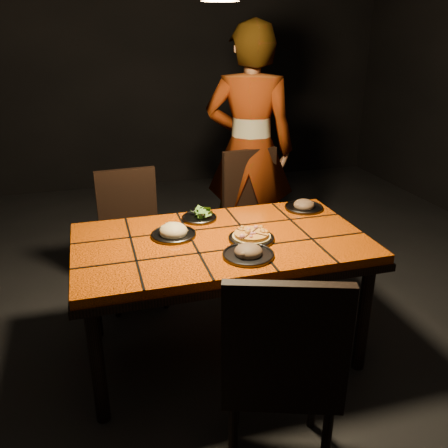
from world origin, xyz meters
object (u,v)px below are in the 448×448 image
object	(u,v)px
chair_far_right	(255,206)
plate_pizza	(251,237)
chair_near	(281,366)
dining_table	(221,251)
plate_pasta	(173,232)
chair_far_left	(131,228)
diner	(250,149)

from	to	relation	value
chair_far_right	plate_pizza	distance (m)	1.08
chair_near	dining_table	bearing A→B (deg)	-71.21
chair_near	plate_pizza	world-z (taller)	chair_near
plate_pizza	plate_pasta	distance (m)	0.44
dining_table	plate_pasta	xyz separation A→B (m)	(-0.25, 0.10, 0.10)
chair_far_right	plate_pizza	bearing A→B (deg)	-118.54
chair_near	chair_far_left	distance (m)	1.77
dining_table	diner	bearing A→B (deg)	64.04
plate_pasta	plate_pizza	bearing A→B (deg)	-22.95
diner	plate_pizza	distance (m)	1.29
chair_far_right	diner	bearing A→B (deg)	76.05
chair_near	plate_pizza	distance (m)	0.87
chair_near	diner	bearing A→B (deg)	-86.26
chair_far_left	plate_pizza	distance (m)	1.09
chair_near	diner	size ratio (longest dim) A/B	0.54
dining_table	plate_pizza	distance (m)	0.20
diner	plate_pizza	xyz separation A→B (m)	(-0.40, -1.22, -0.18)
chair_near	plate_pasta	distance (m)	1.05
chair_far_right	diner	distance (m)	0.45
dining_table	plate_pasta	world-z (taller)	plate_pasta
chair_near	chair_far_right	distance (m)	1.90
chair_far_right	plate_pasta	size ratio (longest dim) A/B	3.88
dining_table	chair_near	size ratio (longest dim) A/B	1.58
chair_far_left	diner	world-z (taller)	diner
dining_table	chair_far_left	size ratio (longest dim) A/B	1.75
dining_table	diner	size ratio (longest dim) A/B	0.85
chair_near	diner	distance (m)	2.16
chair_near	diner	world-z (taller)	diner
chair_far_left	plate_pizza	size ratio (longest dim) A/B	3.10
chair_far_left	chair_near	bearing A→B (deg)	-79.96
diner	plate_pizza	bearing A→B (deg)	94.56
diner	plate_pasta	distance (m)	1.33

